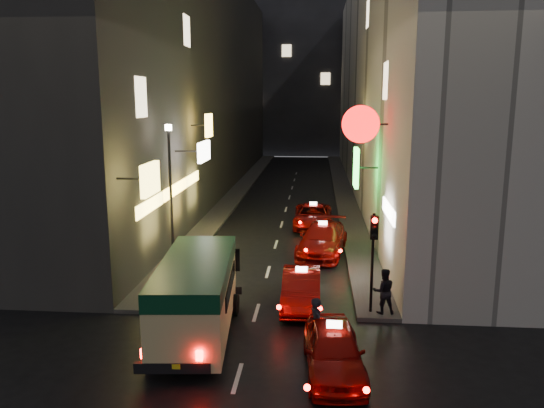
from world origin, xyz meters
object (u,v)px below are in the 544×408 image
(pedestrian_crossing, at_px, (317,322))
(lamp_post, at_px, (171,187))
(minibus, at_px, (196,289))
(traffic_light, at_px, (373,242))
(taxi_near, at_px, (334,346))

(pedestrian_crossing, xyz_separation_m, lamp_post, (-6.32, 7.28, 2.76))
(minibus, bearing_deg, traffic_light, 20.30)
(pedestrian_crossing, height_order, traffic_light, traffic_light)
(minibus, relative_size, pedestrian_crossing, 3.16)
(minibus, relative_size, taxi_near, 1.22)
(taxi_near, bearing_deg, traffic_light, 70.38)
(taxi_near, distance_m, traffic_light, 4.60)
(pedestrian_crossing, relative_size, lamp_post, 0.31)
(pedestrian_crossing, bearing_deg, lamp_post, 18.79)
(minibus, height_order, pedestrian_crossing, minibus)
(traffic_light, height_order, lamp_post, lamp_post)
(lamp_post, bearing_deg, traffic_light, -28.91)
(pedestrian_crossing, bearing_deg, taxi_near, 179.47)
(traffic_light, bearing_deg, taxi_near, -109.62)
(minibus, bearing_deg, taxi_near, -23.80)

